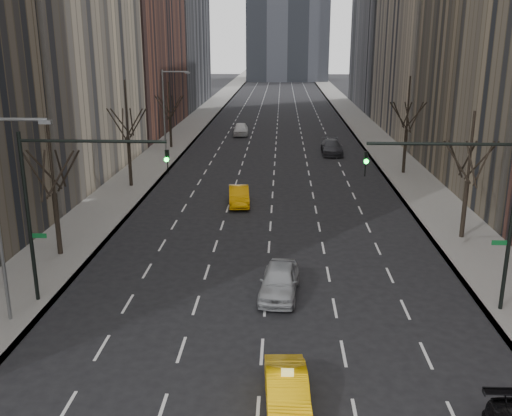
# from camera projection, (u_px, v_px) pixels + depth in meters

# --- Properties ---
(sidewalk_left) EXTENTS (4.50, 320.00, 0.15)m
(sidewalk_left) POSITION_uv_depth(u_px,v_px,m) (193.00, 125.00, 82.71)
(sidewalk_left) COLOR slate
(sidewalk_left) RESTS_ON ground
(sidewalk_right) EXTENTS (4.50, 320.00, 0.15)m
(sidewalk_right) POSITION_uv_depth(u_px,v_px,m) (363.00, 126.00, 81.64)
(sidewalk_right) COLOR slate
(sidewalk_right) RESTS_ON ground
(tree_lw_b) EXTENTS (3.36, 3.50, 7.82)m
(tree_lw_b) POSITION_uv_depth(u_px,v_px,m) (54.00, 194.00, 31.86)
(tree_lw_b) COLOR black
(tree_lw_b) RESTS_ON ground
(tree_lw_c) EXTENTS (3.36, 3.50, 8.74)m
(tree_lw_c) POSITION_uv_depth(u_px,v_px,m) (128.00, 140.00, 47.09)
(tree_lw_c) COLOR black
(tree_lw_c) RESTS_ON ground
(tree_lw_d) EXTENTS (3.36, 3.50, 7.36)m
(tree_lw_d) POSITION_uv_depth(u_px,v_px,m) (170.00, 117.00, 64.47)
(tree_lw_d) COLOR black
(tree_lw_d) RESTS_ON ground
(tree_rw_b) EXTENTS (3.36, 3.50, 7.82)m
(tree_rw_b) POSITION_uv_depth(u_px,v_px,m) (467.00, 181.00, 34.64)
(tree_rw_b) COLOR black
(tree_rw_b) RESTS_ON ground
(tree_rw_c) EXTENTS (3.36, 3.50, 8.74)m
(tree_rw_c) POSITION_uv_depth(u_px,v_px,m) (406.00, 131.00, 51.79)
(tree_rw_c) COLOR black
(tree_rw_c) RESTS_ON ground
(traffic_mast_left) EXTENTS (6.69, 0.39, 8.00)m
(traffic_mast_left) POSITION_uv_depth(u_px,v_px,m) (62.00, 191.00, 25.48)
(traffic_mast_left) COLOR black
(traffic_mast_left) RESTS_ON ground
(traffic_mast_right) EXTENTS (6.69, 0.39, 8.00)m
(traffic_mast_right) POSITION_uv_depth(u_px,v_px,m) (475.00, 196.00, 24.68)
(traffic_mast_right) COLOR black
(traffic_mast_right) RESTS_ON ground
(streetlight_near) EXTENTS (2.83, 0.22, 9.00)m
(streetlight_near) POSITION_uv_depth(u_px,v_px,m) (3.00, 200.00, 23.60)
(streetlight_near) COLOR slate
(streetlight_near) RESTS_ON ground
(streetlight_far) EXTENTS (2.83, 0.22, 9.00)m
(streetlight_far) POSITION_uv_depth(u_px,v_px,m) (167.00, 106.00, 57.13)
(streetlight_far) COLOR slate
(streetlight_far) RESTS_ON ground
(taxi_sedan) EXTENTS (1.67, 4.11, 1.33)m
(taxi_sedan) POSITION_uv_depth(u_px,v_px,m) (287.00, 393.00, 19.03)
(taxi_sedan) COLOR #F5B205
(taxi_sedan) RESTS_ON ground
(silver_sedan_ahead) EXTENTS (2.17, 4.57, 1.51)m
(silver_sedan_ahead) POSITION_uv_depth(u_px,v_px,m) (279.00, 281.00, 27.64)
(silver_sedan_ahead) COLOR #9C9FA4
(silver_sedan_ahead) RESTS_ON ground
(far_taxi) EXTENTS (1.89, 4.38, 1.40)m
(far_taxi) POSITION_uv_depth(u_px,v_px,m) (239.00, 196.00, 42.84)
(far_taxi) COLOR orange
(far_taxi) RESTS_ON ground
(far_suv_grey) EXTENTS (2.18, 5.30, 1.54)m
(far_suv_grey) POSITION_uv_depth(u_px,v_px,m) (332.00, 147.00, 61.90)
(far_suv_grey) COLOR #333338
(far_suv_grey) RESTS_ON ground
(far_car_white) EXTENTS (2.07, 4.74, 1.59)m
(far_car_white) POSITION_uv_depth(u_px,v_px,m) (241.00, 129.00, 74.18)
(far_car_white) COLOR white
(far_car_white) RESTS_ON ground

